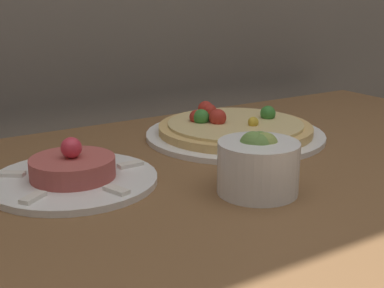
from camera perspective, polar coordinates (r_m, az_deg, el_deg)
name	(u,v)px	position (r m, az deg, el deg)	size (l,w,h in m)	color
dining_table	(222,229)	(0.89, 3.19, -9.02)	(1.38, 0.77, 0.76)	brown
pizza_plate	(234,130)	(1.04, 4.50, 1.53)	(0.35, 0.35, 0.06)	white
tartare_plate	(73,174)	(0.81, -12.57, -3.15)	(0.25, 0.25, 0.07)	white
small_bowl	(258,163)	(0.76, 7.08, -2.06)	(0.12, 0.12, 0.09)	white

